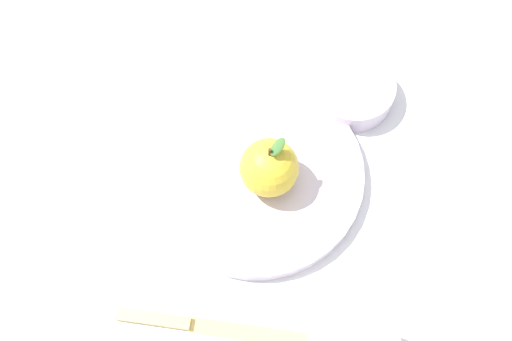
{
  "coord_description": "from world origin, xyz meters",
  "views": [
    {
      "loc": [
        -0.13,
        -0.27,
        0.74
      ],
      "look_at": [
        0.03,
        0.02,
        0.02
      ],
      "focal_mm": 45.84,
      "sensor_mm": 36.0,
      "label": 1
    }
  ],
  "objects_px": {
    "dinner_plate": "(256,173)",
    "apple": "(269,167)",
    "side_bowl": "(353,89)",
    "knife": "(193,324)"
  },
  "relations": [
    {
      "from": "dinner_plate",
      "to": "apple",
      "type": "relative_size",
      "value": 3.16
    },
    {
      "from": "apple",
      "to": "side_bowl",
      "type": "height_order",
      "value": "apple"
    },
    {
      "from": "dinner_plate",
      "to": "side_bowl",
      "type": "relative_size",
      "value": 2.5
    },
    {
      "from": "knife",
      "to": "apple",
      "type": "bearing_deg",
      "value": 34.84
    },
    {
      "from": "side_bowl",
      "to": "knife",
      "type": "height_order",
      "value": "side_bowl"
    },
    {
      "from": "dinner_plate",
      "to": "knife",
      "type": "relative_size",
      "value": 1.45
    },
    {
      "from": "apple",
      "to": "side_bowl",
      "type": "relative_size",
      "value": 0.79
    },
    {
      "from": "dinner_plate",
      "to": "knife",
      "type": "height_order",
      "value": "dinner_plate"
    },
    {
      "from": "dinner_plate",
      "to": "apple",
      "type": "xyz_separation_m",
      "value": [
        0.01,
        -0.02,
        0.04
      ]
    },
    {
      "from": "apple",
      "to": "side_bowl",
      "type": "xyz_separation_m",
      "value": [
        0.16,
        0.06,
        -0.03
      ]
    }
  ]
}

